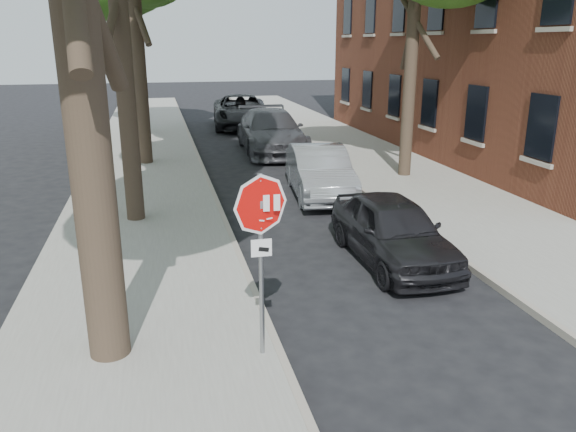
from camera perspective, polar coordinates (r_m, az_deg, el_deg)
name	(u,v)px	position (r m, az deg, el deg)	size (l,w,h in m)	color
ground	(310,354)	(8.41, 2.23, -13.83)	(120.00, 120.00, 0.00)	black
sidewalk_left	(143,176)	(19.42, -14.51, 3.95)	(4.00, 55.00, 0.12)	gray
sidewalk_right	(381,164)	(20.98, 9.43, 5.23)	(4.00, 55.00, 0.12)	gray
curb_left	(205,173)	(19.47, -8.46, 4.36)	(0.12, 55.00, 0.13)	#9E9384
curb_right	(328,167)	(20.29, 4.05, 5.03)	(0.12, 55.00, 0.13)	#9E9384
stop_sign	(261,231)	(7.41, -2.77, -1.57)	(0.76, 0.34, 2.61)	gray
car_a	(393,230)	(11.63, 10.60, -1.40)	(1.61, 4.00, 1.36)	black
car_b	(320,172)	(16.44, 3.23, 4.50)	(1.53, 4.40, 1.45)	gray
car_c	(271,132)	(23.15, -1.72, 8.57)	(2.39, 5.89, 1.71)	#414145
car_d	(241,111)	(30.26, -4.77, 10.55)	(2.83, 6.14, 1.71)	black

